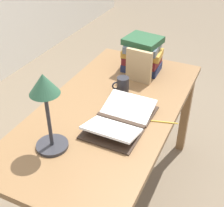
# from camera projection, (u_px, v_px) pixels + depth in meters

# --- Properties ---
(ground_plane) EXTENTS (12.00, 12.00, 0.00)m
(ground_plane) POSITION_uv_depth(u_px,v_px,m) (110.00, 194.00, 2.21)
(ground_plane) COLOR #70604C
(reading_desk) EXTENTS (1.48, 0.75, 0.74)m
(reading_desk) POSITION_uv_depth(u_px,v_px,m) (109.00, 121.00, 1.84)
(reading_desk) COLOR brown
(reading_desk) RESTS_ON ground_plane
(open_book) EXTENTS (0.44, 0.29, 0.06)m
(open_book) POSITION_uv_depth(u_px,v_px,m) (121.00, 119.00, 1.67)
(open_book) COLOR #38281E
(open_book) RESTS_ON reading_desk
(book_stack_tall) EXTENTS (0.23, 0.27, 0.24)m
(book_stack_tall) POSITION_uv_depth(u_px,v_px,m) (142.00, 54.00, 2.10)
(book_stack_tall) COLOR #1E284C
(book_stack_tall) RESTS_ON reading_desk
(book_standing_upright) EXTENTS (0.04, 0.18, 0.22)m
(book_standing_upright) POSITION_uv_depth(u_px,v_px,m) (139.00, 66.00, 1.98)
(book_standing_upright) COLOR tan
(book_standing_upright) RESTS_ON reading_desk
(reading_lamp) EXTENTS (0.16, 0.16, 0.40)m
(reading_lamp) POSITION_uv_depth(u_px,v_px,m) (45.00, 97.00, 1.36)
(reading_lamp) COLOR #2D2D33
(reading_lamp) RESTS_ON reading_desk
(coffee_mug) EXTENTS (0.09, 0.09, 0.10)m
(coffee_mug) POSITION_uv_depth(u_px,v_px,m) (122.00, 85.00, 1.91)
(coffee_mug) COLOR #28282D
(coffee_mug) RESTS_ON reading_desk
(pencil) EXTENTS (0.05, 0.17, 0.01)m
(pencil) POSITION_uv_depth(u_px,v_px,m) (162.00, 122.00, 1.67)
(pencil) COLOR gold
(pencil) RESTS_ON reading_desk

